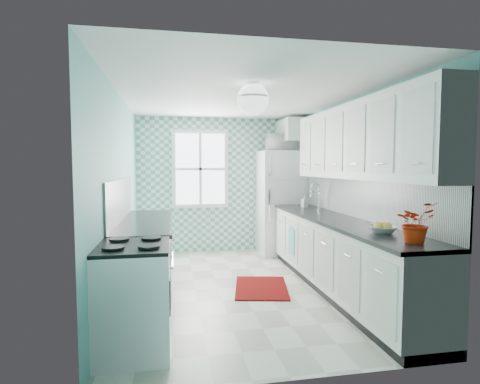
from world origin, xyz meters
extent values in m
cube|color=silver|center=(0.00, 0.00, -0.01)|extent=(3.00, 4.40, 0.02)
cube|color=white|center=(0.00, 0.00, 2.51)|extent=(3.00, 4.40, 0.02)
cube|color=#66B5AF|center=(0.00, 2.21, 1.25)|extent=(3.00, 0.02, 2.50)
cube|color=#66B5AF|center=(0.00, -2.21, 1.25)|extent=(3.00, 0.02, 2.50)
cube|color=#66B5AF|center=(-1.51, 0.00, 1.25)|extent=(0.02, 4.40, 2.50)
cube|color=#66B5AF|center=(1.51, 0.00, 1.25)|extent=(0.02, 4.40, 2.50)
cube|color=#52A493|center=(0.00, 2.19, 1.25)|extent=(3.00, 0.01, 2.50)
cube|color=white|center=(-0.35, 2.17, 1.55)|extent=(1.04, 0.05, 1.44)
cube|color=white|center=(-0.35, 2.15, 1.55)|extent=(0.90, 0.02, 1.30)
cube|color=white|center=(1.49, -0.40, 1.20)|extent=(0.02, 3.60, 0.51)
cube|color=white|center=(-1.49, -0.07, 1.20)|extent=(0.02, 2.15, 0.51)
cube|color=white|center=(1.33, -0.60, 1.90)|extent=(0.33, 3.20, 0.90)
cube|color=white|center=(1.30, 1.83, 2.25)|extent=(0.40, 0.74, 0.40)
cylinder|color=silver|center=(0.00, -0.80, 2.48)|extent=(0.14, 0.14, 0.04)
cylinder|color=silver|center=(0.00, -0.80, 2.41)|extent=(0.02, 0.02, 0.12)
sphere|color=white|center=(0.00, -0.80, 2.32)|extent=(0.34, 0.34, 0.34)
cube|color=white|center=(1.20, -0.40, 0.45)|extent=(0.60, 3.60, 0.90)
cube|color=black|center=(1.19, -0.40, 0.92)|extent=(0.63, 3.60, 0.04)
cube|color=white|center=(-1.20, -0.07, 0.45)|extent=(0.60, 2.15, 0.90)
cube|color=black|center=(-1.19, -0.07, 0.92)|extent=(0.63, 2.15, 0.04)
cube|color=white|center=(1.11, 1.83, 0.94)|extent=(0.82, 0.77, 1.87)
cube|color=silver|center=(1.11, 1.44, 1.37)|extent=(0.80, 0.01, 0.02)
cube|color=silver|center=(0.77, 1.42, 1.59)|extent=(0.03, 0.03, 0.30)
cube|color=silver|center=(0.77, 1.42, 0.94)|extent=(0.03, 0.03, 0.54)
cube|color=white|center=(-1.20, -1.49, 0.47)|extent=(0.60, 0.76, 0.90)
cube|color=black|center=(-1.20, -1.49, 0.92)|extent=(0.60, 0.76, 0.03)
cube|color=black|center=(-0.89, -1.49, 0.52)|extent=(0.01, 0.50, 0.30)
cube|color=silver|center=(1.20, 0.64, 0.92)|extent=(0.46, 0.39, 0.12)
cylinder|color=silver|center=(1.37, 0.64, 1.12)|extent=(0.02, 0.02, 0.30)
torus|color=silver|center=(1.30, 0.64, 1.31)|extent=(0.16, 0.02, 0.16)
cube|color=maroon|center=(0.27, -0.09, 0.01)|extent=(0.85, 1.07, 0.02)
cube|color=#63B1A6|center=(0.89, 0.52, 0.48)|extent=(0.09, 0.25, 0.39)
imported|color=silver|center=(1.20, -1.40, 0.98)|extent=(0.37, 0.37, 0.07)
imported|color=#AD030F|center=(1.20, -1.91, 1.12)|extent=(0.38, 0.35, 0.36)
imported|color=#7C9FB0|center=(1.25, 0.97, 1.04)|extent=(0.10, 0.11, 0.20)
imported|color=white|center=(1.11, 1.83, 2.03)|extent=(0.58, 0.41, 0.31)
camera|label=1|loc=(-0.86, -4.78, 1.61)|focal=28.00mm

